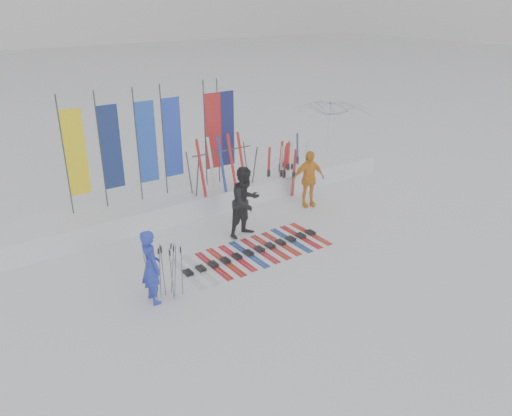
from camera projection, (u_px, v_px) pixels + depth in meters
ground at (288, 270)px, 11.88m from camera, size 120.00×120.00×0.00m
snow_bank at (194, 199)px, 15.22m from camera, size 14.00×1.60×0.60m
person_blue at (151, 267)px, 10.37m from camera, size 0.40×0.61×1.66m
person_black at (246, 202)px, 13.25m from camera, size 1.06×0.89×1.94m
person_yellow at (309, 179)px, 15.18m from camera, size 1.11×0.69×1.76m
tent_canopy at (331, 134)px, 18.32m from camera, size 2.98×3.04×2.63m
ski_row at (254, 251)px, 12.66m from camera, size 3.93×1.67×0.07m
pole_cluster at (163, 272)px, 10.63m from camera, size 0.85×0.59×1.26m
feather_flags at (160, 140)px, 14.15m from camera, size 5.12×0.17×3.20m
ski_rack at (223, 164)px, 14.92m from camera, size 2.04×0.80×1.23m
upright_skis at (288, 167)px, 16.53m from camera, size 1.68×1.19×1.68m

